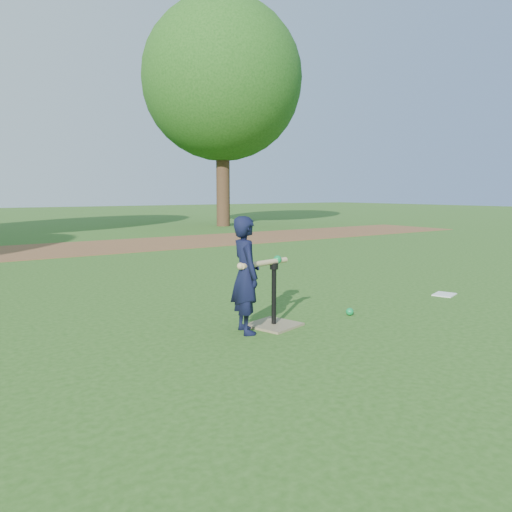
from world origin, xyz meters
TOP-DOWN VIEW (x-y plane):
  - ground at (0.00, 0.00)m, footprint 80.00×80.00m
  - dirt_strip at (0.00, 7.50)m, footprint 24.00×3.00m
  - child at (-0.73, -0.35)m, footprint 0.35×0.44m
  - wiffle_ball_ground at (0.51, -0.45)m, footprint 0.08×0.08m
  - clipboard at (2.24, -0.39)m, footprint 0.36×0.31m
  - batting_tee at (-0.39, -0.32)m, footprint 0.53×0.53m
  - swing_action at (-0.51, -0.34)m, footprint 0.63×0.18m
  - tree_right at (6.50, 12.00)m, footprint 5.80×5.80m

SIDE VIEW (x-z plane):
  - ground at x=0.00m, z-range 0.00..0.00m
  - dirt_strip at x=0.00m, z-range 0.00..0.01m
  - clipboard at x=2.24m, z-range 0.00..0.01m
  - wiffle_ball_ground at x=0.51m, z-range 0.00..0.08m
  - batting_tee at x=-0.39m, z-range -0.20..0.42m
  - child at x=-0.73m, z-range 0.00..1.07m
  - swing_action at x=-0.51m, z-range 0.59..0.67m
  - tree_right at x=6.50m, z-range 1.19..9.39m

